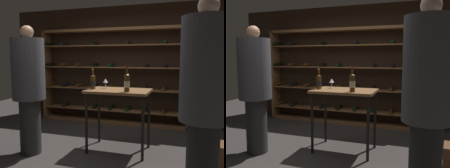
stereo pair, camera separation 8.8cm
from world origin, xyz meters
The scene contains 9 objects.
ground_plane centered at (0.00, 0.00, 0.00)m, with size 9.88×9.88×0.00m, color #383330.
back_wall centered at (0.00, 1.94, 1.34)m, with size 5.87×0.10×2.67m, color #332319.
wine_rack centered at (-0.37, 1.73, 1.06)m, with size 3.43×0.32×2.15m.
tasting_table centered at (0.27, 0.18, 0.87)m, with size 0.99×0.65×1.00m.
person_bystander_dark_jacket centered at (1.48, -1.05, 1.15)m, with size 0.47×0.47×2.06m.
person_bystander_red_print centered at (-1.02, -0.34, 1.10)m, with size 0.49×0.49×1.99m.
wine_bottle_gold_foil centered at (0.45, -0.01, 1.14)m, with size 0.08×0.08×0.39m.
wine_bottle_green_slim centered at (-0.15, 0.13, 1.12)m, with size 0.08×0.08×0.33m.
wine_glass_stemmed_right centered at (0.00, 0.32, 1.12)m, with size 0.08×0.08×0.16m.
Camera 1 is at (1.33, -3.42, 1.50)m, focal length 38.27 mm.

